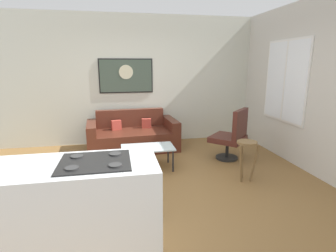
# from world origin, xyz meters

# --- Properties ---
(ground) EXTENTS (6.40, 6.40, 0.04)m
(ground) POSITION_xyz_m (0.00, 0.00, -0.02)
(ground) COLOR brown
(back_wall) EXTENTS (6.40, 0.05, 2.80)m
(back_wall) POSITION_xyz_m (0.00, 2.42, 1.40)
(back_wall) COLOR beige
(back_wall) RESTS_ON ground
(right_wall) EXTENTS (0.05, 6.40, 2.80)m
(right_wall) POSITION_xyz_m (2.62, 0.30, 1.40)
(right_wall) COLOR beige
(right_wall) RESTS_ON ground
(couch) EXTENTS (1.89, 1.06, 0.79)m
(couch) POSITION_xyz_m (-0.18, 1.88, 0.27)
(couch) COLOR #502418
(couch) RESTS_ON ground
(coffee_table) EXTENTS (0.89, 0.50, 0.39)m
(coffee_table) POSITION_xyz_m (-0.00, 0.74, 0.36)
(coffee_table) COLOR silver
(coffee_table) RESTS_ON ground
(armchair) EXTENTS (0.82, 0.82, 0.97)m
(armchair) POSITION_xyz_m (1.59, 0.88, 0.47)
(armchair) COLOR black
(armchair) RESTS_ON ground
(bar_stool) EXTENTS (0.35, 0.34, 0.63)m
(bar_stool) POSITION_xyz_m (1.42, -0.02, 0.48)
(bar_stool) COLOR brown
(bar_stool) RESTS_ON ground
(kitchen_counter) EXTENTS (1.67, 0.68, 0.96)m
(kitchen_counter) POSITION_xyz_m (-0.98, -1.30, 0.47)
(kitchen_counter) COLOR silver
(kitchen_counter) RESTS_ON ground
(wall_painting) EXTENTS (1.16, 0.03, 0.74)m
(wall_painting) POSITION_xyz_m (-0.26, 2.38, 1.51)
(wall_painting) COLOR black
(window) EXTENTS (0.03, 1.23, 1.50)m
(window) POSITION_xyz_m (2.59, 0.90, 1.45)
(window) COLOR silver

